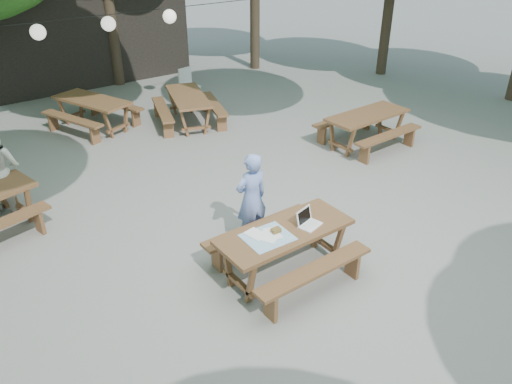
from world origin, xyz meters
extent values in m
plane|color=slate|center=(0.00, 0.00, 0.00)|extent=(80.00, 80.00, 0.00)
cube|color=black|center=(0.50, 10.50, 1.40)|extent=(6.00, 3.00, 2.80)
cube|color=#50371C|center=(-0.74, -1.32, 0.72)|extent=(2.00, 0.80, 0.06)
cube|color=#50371C|center=(-0.74, -1.97, 0.45)|extent=(1.90, 0.28, 0.05)
cube|color=#50371C|center=(-0.74, -0.67, 0.45)|extent=(1.90, 0.28, 0.05)
cube|color=#50371C|center=(-0.74, -1.32, 0.34)|extent=(1.70, 0.70, 0.69)
cube|color=#50371C|center=(3.71, 1.24, 0.72)|extent=(2.02, 0.85, 0.06)
cube|color=#50371C|center=(3.72, 0.59, 0.45)|extent=(1.91, 0.32, 0.05)
cube|color=#50371C|center=(3.69, 1.89, 0.45)|extent=(1.91, 0.32, 0.05)
cube|color=#50371C|center=(3.71, 1.24, 0.34)|extent=(1.72, 0.74, 0.69)
cube|color=#50371C|center=(-0.93, 5.87, 0.72)|extent=(1.46, 2.15, 0.06)
cube|color=#50371C|center=(-0.32, 6.10, 0.45)|extent=(0.94, 1.88, 0.05)
cube|color=#50371C|center=(-1.54, 5.63, 0.45)|extent=(0.94, 1.88, 0.05)
cube|color=#50371C|center=(-0.93, 5.87, 0.34)|extent=(1.26, 1.84, 0.69)
cube|color=#50371C|center=(1.10, 4.76, 0.72)|extent=(1.38, 2.15, 0.06)
cube|color=#50371C|center=(1.72, 4.56, 0.45)|extent=(0.85, 1.89, 0.05)
cube|color=#50371C|center=(0.48, 4.96, 0.45)|extent=(0.85, 1.89, 0.05)
cube|color=#50371C|center=(1.10, 4.76, 0.34)|extent=(1.19, 1.83, 0.69)
imported|color=#7790D9|center=(-0.62, -0.34, 0.77)|extent=(0.57, 0.38, 1.53)
cube|color=silver|center=(2.03, 6.32, 0.40)|extent=(0.51, 0.51, 0.04)
cube|color=silver|center=(1.99, 6.52, 0.66)|extent=(0.44, 0.12, 0.48)
cube|color=silver|center=(2.03, 6.32, 0.19)|extent=(0.49, 0.49, 0.38)
cube|color=white|center=(-0.38, -1.45, 0.76)|extent=(0.38, 0.31, 0.02)
cube|color=white|center=(-0.41, -1.33, 0.88)|extent=(0.33, 0.14, 0.23)
cube|color=black|center=(-0.41, -1.34, 0.88)|extent=(0.28, 0.11, 0.19)
cube|color=teal|center=(-1.05, -1.32, 0.75)|extent=(0.67, 0.58, 0.01)
cube|color=white|center=(-1.06, -1.32, 0.76)|extent=(0.32, 0.36, 0.00)
cube|color=white|center=(-0.94, -1.29, 0.76)|extent=(0.29, 0.35, 0.00)
cube|color=white|center=(-1.14, -1.17, 0.76)|extent=(0.26, 0.33, 0.00)
cube|color=brown|center=(-0.89, -1.30, 0.80)|extent=(0.14, 0.10, 0.06)
cylinder|color=black|center=(0.50, 6.00, 2.60)|extent=(9.00, 0.02, 0.02)
sphere|color=white|center=(-1.80, 6.00, 2.40)|extent=(0.34, 0.34, 0.34)
sphere|color=white|center=(-0.20, 6.00, 2.40)|extent=(0.34, 0.34, 0.34)
sphere|color=white|center=(1.40, 6.00, 2.40)|extent=(0.34, 0.34, 0.34)
cylinder|color=#2D2319|center=(1.00, 9.00, 2.30)|extent=(0.32, 0.32, 4.60)
cylinder|color=#2D2319|center=(8.50, 5.00, 2.24)|extent=(0.32, 0.32, 4.47)
camera|label=1|loc=(-4.54, -5.83, 4.67)|focal=35.00mm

